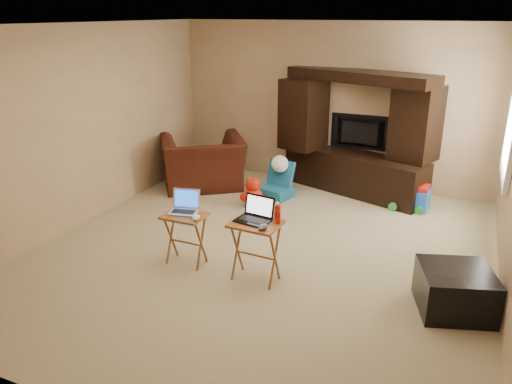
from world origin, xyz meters
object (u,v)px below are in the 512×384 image
at_px(television, 359,133).
at_px(mouse_right, 263,227).
at_px(child_rocker, 277,180).
at_px(plush_toy, 253,192).
at_px(water_bottle, 277,214).
at_px(laptop_right, 253,210).
at_px(entertainment_center, 356,134).
at_px(push_toy, 409,195).
at_px(ottoman, 455,290).
at_px(tray_table_left, 186,239).
at_px(recliner, 203,163).
at_px(tray_table_right, 256,252).
at_px(mouse_left, 196,218).
at_px(laptop_left, 183,203).

relative_size(television, mouse_right, 7.17).
xyz_separation_m(child_rocker, plush_toy, (-0.18, -0.47, -0.06)).
bearing_deg(water_bottle, laptop_right, -165.96).
bearing_deg(child_rocker, entertainment_center, 49.92).
bearing_deg(mouse_right, plush_toy, 116.41).
relative_size(mouse_right, water_bottle, 0.66).
bearing_deg(push_toy, water_bottle, -103.88).
xyz_separation_m(push_toy, ottoman, (0.73, -2.45, -0.01)).
relative_size(tray_table_left, mouse_right, 4.45).
xyz_separation_m(recliner, mouse_right, (2.05, -2.45, 0.26)).
xyz_separation_m(recliner, water_bottle, (2.12, -2.25, 0.33)).
bearing_deg(tray_table_right, entertainment_center, 87.55).
distance_m(mouse_left, water_bottle, 0.88).
xyz_separation_m(entertainment_center, recliner, (-2.21, -0.73, -0.51)).
distance_m(entertainment_center, child_rocker, 1.37).
bearing_deg(laptop_right, ottoman, 13.69).
bearing_deg(laptop_right, mouse_left, -166.19).
height_order(recliner, laptop_right, laptop_right).
bearing_deg(entertainment_center, television, 109.32).
bearing_deg(tray_table_right, child_rocker, 109.36).
xyz_separation_m(mouse_left, mouse_right, (0.79, -0.08, 0.06)).
distance_m(television, mouse_left, 3.47).
bearing_deg(child_rocker, plush_toy, -96.96).
xyz_separation_m(television, laptop_left, (-1.17, -3.22, -0.18)).
bearing_deg(tray_table_left, recliner, 115.59).
bearing_deg(entertainment_center, laptop_right, -77.01).
xyz_separation_m(tray_table_left, tray_table_right, (0.84, -0.03, 0.03)).
height_order(television, laptop_right, television).
xyz_separation_m(plush_toy, water_bottle, (1.06, -1.79, 0.52)).
bearing_deg(ottoman, water_bottle, -175.36).
xyz_separation_m(tray_table_right, laptop_right, (-0.04, 0.02, 0.44)).
distance_m(television, laptop_left, 3.43).
bearing_deg(television, laptop_right, 85.65).
relative_size(child_rocker, water_bottle, 2.80).
height_order(television, plush_toy, television).
height_order(tray_table_left, laptop_right, laptop_right).
relative_size(child_rocker, mouse_left, 4.69).
distance_m(child_rocker, push_toy, 1.89).
distance_m(entertainment_center, mouse_right, 3.19).
distance_m(child_rocker, tray_table_left, 2.32).
bearing_deg(television, tray_table_right, 86.37).
bearing_deg(television, mouse_left, 75.51).
height_order(entertainment_center, push_toy, entertainment_center).
bearing_deg(ottoman, tray_table_left, -175.99).
relative_size(recliner, mouse_right, 9.53).
height_order(tray_table_right, mouse_right, mouse_right).
relative_size(recliner, laptop_right, 3.70).
distance_m(ottoman, water_bottle, 1.80).
height_order(entertainment_center, tray_table_left, entertainment_center).
bearing_deg(water_bottle, push_toy, 69.34).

